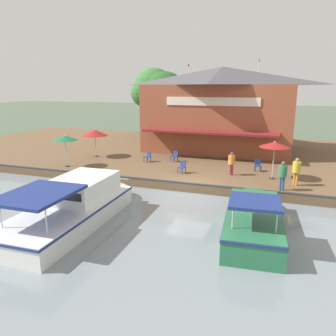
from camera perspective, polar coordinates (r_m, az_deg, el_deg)
ground_plane at (r=20.69m, az=3.71°, el=-4.52°), size 220.00×220.00×0.00m
quay_deck at (r=31.00m, az=9.23°, el=2.15°), size 22.00×56.00×0.60m
quay_edge_fender at (r=20.58m, az=3.81°, el=-2.72°), size 0.20×50.40×0.10m
waterfront_restaurant at (r=32.57m, az=9.25°, el=10.28°), size 11.09×13.88×8.41m
patio_umbrella_back_row at (r=22.36m, az=18.08°, el=3.89°), size 1.96×1.96×2.53m
patio_umbrella_far_corner at (r=29.07m, az=-12.61°, el=6.01°), size 2.24×2.24×2.40m
patio_umbrella_by_entrance at (r=25.92m, az=-17.48°, el=4.99°), size 1.86×1.86×2.42m
cafe_chair_facing_river at (r=26.73m, az=1.18°, el=2.15°), size 0.57×0.57×0.85m
cafe_chair_mid_patio at (r=26.68m, az=-3.51°, el=2.10°), size 0.59×0.59×0.85m
cafe_chair_under_first_umbrella at (r=23.13m, az=2.49°, el=0.27°), size 0.55×0.55×0.85m
cafe_chair_back_row_seat at (r=24.50m, az=15.38°, el=0.55°), size 0.52×0.52×0.85m
person_near_entrance at (r=20.23m, az=19.36°, el=-0.69°), size 0.50×0.50×1.75m
person_at_quay_edge at (r=21.53m, az=21.49°, el=-0.05°), size 0.49×0.49×1.74m
person_mid_patio at (r=22.88m, az=11.02°, el=1.22°), size 0.46×0.46×1.61m
motorboat_nearest_quay at (r=16.08m, az=14.64°, el=-7.93°), size 7.76×2.93×2.09m
motorboat_fourth_along at (r=17.13m, az=-15.30°, el=-6.00°), size 9.39×3.34×2.22m
tree_upstream_bank at (r=40.82m, az=-2.89°, el=13.48°), size 5.15×4.90×8.21m
tree_downstream_bank at (r=39.30m, az=-0.98°, el=12.62°), size 5.37×5.12×7.74m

